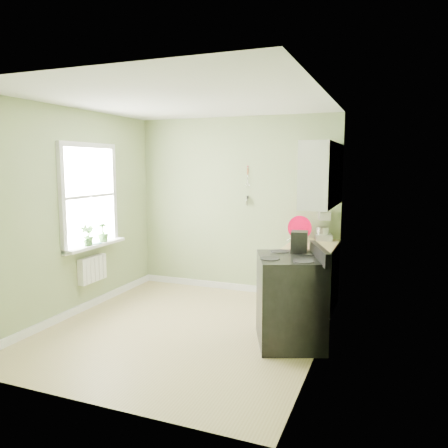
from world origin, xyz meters
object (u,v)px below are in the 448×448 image
(coffee_maker, at_px, (299,246))
(stove, at_px, (290,299))
(stand_mixer, at_px, (324,226))
(kettle, at_px, (296,239))

(coffee_maker, bearing_deg, stove, -97.23)
(stand_mixer, distance_m, coffee_maker, 1.44)
(stove, xyz_separation_m, stand_mixer, (0.09, 1.69, 0.60))
(stand_mixer, height_order, coffee_maker, stand_mixer)
(stand_mixer, xyz_separation_m, kettle, (-0.25, -0.69, -0.10))
(coffee_maker, bearing_deg, kettle, 104.52)
(stand_mixer, distance_m, kettle, 0.74)
(stove, bearing_deg, stand_mixer, 87.06)
(kettle, distance_m, coffee_maker, 0.78)
(stove, bearing_deg, kettle, 99.28)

